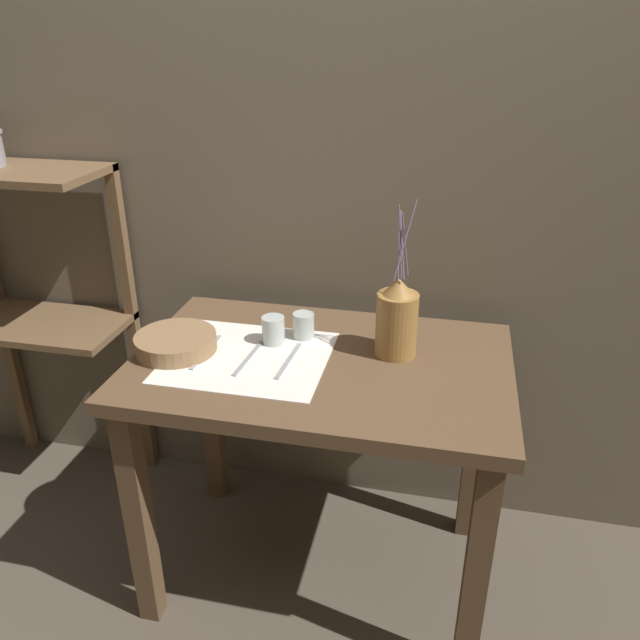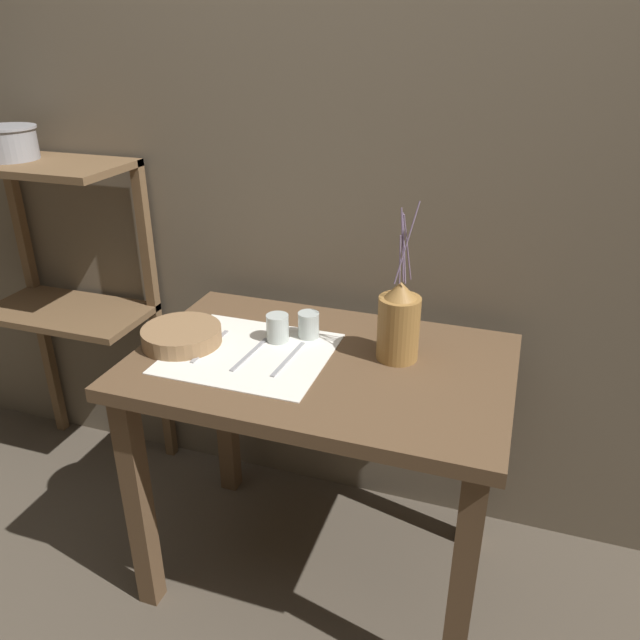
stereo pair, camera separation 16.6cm
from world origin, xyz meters
TOP-DOWN VIEW (x-y plane):
  - ground_plane at (0.00, 0.00)m, footprint 12.00×12.00m
  - stone_wall_back at (0.00, 0.45)m, footprint 7.00×0.06m
  - wooden_table at (0.00, 0.00)m, footprint 1.03×0.67m
  - wooden_shelf_unit at (-1.06, 0.28)m, footprint 0.59×0.32m
  - linen_cloth at (-0.20, -0.03)m, footprint 0.44×0.39m
  - pitcher_with_flowers at (0.20, 0.08)m, footprint 0.11×0.11m
  - wooden_bowl at (-0.41, -0.04)m, footprint 0.23×0.23m
  - glass_tumbler_near at (-0.15, 0.06)m, footprint 0.07×0.07m
  - glass_tumbler_far at (-0.08, 0.12)m, footprint 0.06×0.06m
  - fork_inner at (-0.32, -0.04)m, footprint 0.02×0.20m
  - knife_center at (-0.19, -0.04)m, footprint 0.03×0.20m
  - fork_outer at (-0.08, -0.03)m, footprint 0.02×0.20m

SIDE VIEW (x-z plane):
  - ground_plane at x=0.00m, z-range 0.00..0.00m
  - wooden_table at x=0.00m, z-range 0.26..1.04m
  - linen_cloth at x=-0.20m, z-range 0.78..0.78m
  - fork_inner at x=-0.32m, z-range 0.78..0.79m
  - knife_center at x=-0.19m, z-range 0.78..0.79m
  - fork_outer at x=-0.08m, z-range 0.78..0.79m
  - wooden_bowl at x=-0.41m, z-range 0.78..0.83m
  - glass_tumbler_far at x=-0.08m, z-range 0.78..0.86m
  - glass_tumbler_near at x=-0.15m, z-range 0.78..0.86m
  - wooden_shelf_unit at x=-1.06m, z-range 0.24..1.45m
  - pitcher_with_flowers at x=0.20m, z-range 0.66..1.10m
  - stone_wall_back at x=0.00m, z-range 0.00..2.40m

